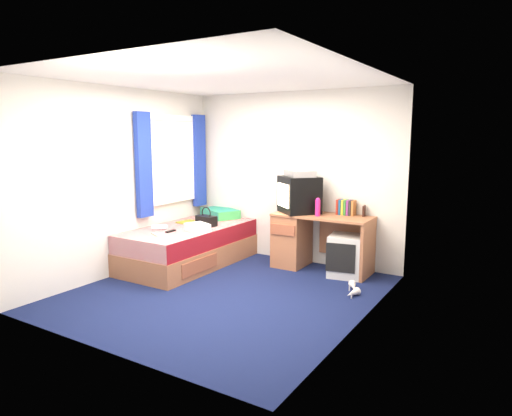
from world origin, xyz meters
The scene contains 20 objects.
ground centered at (0.00, 0.00, 0.00)m, with size 3.40×3.40×0.00m, color #0C1438.
room_shell centered at (0.00, 0.00, 1.45)m, with size 3.40×3.40×3.40m.
bed centered at (-1.10, 0.70, 0.27)m, with size 1.01×2.00×0.54m.
pillow centered at (-1.16, 1.52, 0.61)m, with size 0.60×0.38×0.13m, color #186FA1.
desk centered at (0.31, 1.44, 0.41)m, with size 1.30×0.55×0.75m.
storage_cube centered at (0.96, 1.34, 0.27)m, with size 0.43×0.43×0.54m, color silver.
crt_tv centered at (0.23, 1.44, 1.00)m, with size 0.67×0.67×0.49m.
vcr centered at (0.23, 1.44, 1.29)m, with size 0.44×0.32×0.08m, color #AAAAAC.
book_row centered at (0.84, 1.60, 0.85)m, with size 0.24×0.13×0.20m.
picture_frame centered at (1.08, 1.62, 0.82)m, with size 0.02×0.12×0.14m, color black.
pink_water_bottle centered at (0.56, 1.31, 0.86)m, with size 0.07×0.07×0.21m, color #E11F77.
aerosol_can centered at (0.47, 1.45, 0.85)m, with size 0.06×0.06×0.20m, color silver.
handbag centered at (-0.92, 0.87, 0.62)m, with size 0.31×0.20×0.27m.
towel centered at (-0.81, 0.53, 0.59)m, with size 0.30×0.25×0.10m, color silver.
magazine centered at (-1.32, 0.93, 0.55)m, with size 0.21×0.28×0.01m, color #DFF21A.
water_bottle centered at (-1.29, 0.32, 0.58)m, with size 0.07×0.07×0.20m, color silver.
colour_swatch_fan centered at (-1.11, 0.07, 0.55)m, with size 0.22×0.06×0.01m, color yellow.
remote_control centered at (-1.08, 0.31, 0.55)m, with size 0.05×0.16×0.02m, color black.
window_assembly centered at (-1.55, 0.90, 1.42)m, with size 0.11×1.42×1.40m.
white_heels centered at (1.26, 0.76, 0.04)m, with size 0.22×0.46×0.09m.
Camera 1 is at (2.94, -4.09, 1.79)m, focal length 32.00 mm.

